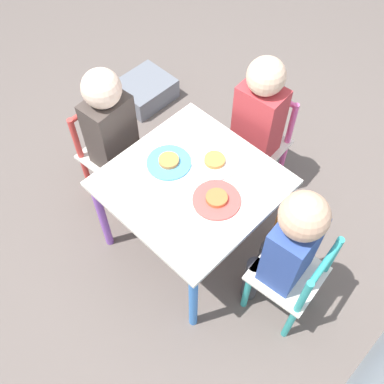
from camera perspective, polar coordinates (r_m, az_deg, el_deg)
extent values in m
plane|color=#5B514C|center=(2.20, 0.00, -6.22)|extent=(6.00, 6.00, 0.00)
cube|color=silver|center=(1.80, 0.00, 1.16)|extent=(0.63, 0.63, 0.02)
cylinder|color=yellow|center=(2.24, -0.12, 5.73)|extent=(0.04, 0.04, 0.47)
cylinder|color=#8E51BC|center=(2.04, -11.33, -3.04)|extent=(0.04, 0.04, 0.47)
cylinder|color=orange|center=(2.04, 11.30, -2.81)|extent=(0.04, 0.04, 0.47)
cylinder|color=#387AD1|center=(1.82, 0.16, -13.70)|extent=(0.04, 0.04, 0.47)
cube|color=silver|center=(2.20, 8.18, 6.03)|extent=(0.28, 0.28, 0.02)
cylinder|color=#E5599E|center=(2.29, 4.07, 3.41)|extent=(0.03, 0.03, 0.28)
cylinder|color=#E5599E|center=(2.23, 8.40, 0.64)|extent=(0.03, 0.03, 0.28)
cylinder|color=#E5599E|center=(2.41, 7.17, 6.42)|extent=(0.03, 0.03, 0.28)
cylinder|color=#E5599E|center=(2.35, 11.36, 3.86)|extent=(0.03, 0.03, 0.28)
cylinder|color=#E5599E|center=(2.22, 7.88, 10.99)|extent=(0.03, 0.03, 0.26)
cylinder|color=#E5599E|center=(2.15, 12.51, 8.32)|extent=(0.03, 0.03, 0.26)
cylinder|color=#E5599E|center=(2.10, 10.64, 11.89)|extent=(0.04, 0.21, 0.02)
cube|color=silver|center=(1.85, 12.03, -10.08)|extent=(0.28, 0.28, 0.02)
cylinder|color=teal|center=(2.04, 10.36, -8.06)|extent=(0.03, 0.03, 0.28)
cylinder|color=teal|center=(1.95, 6.94, -12.47)|extent=(0.03, 0.03, 0.28)
cylinder|color=teal|center=(2.02, 15.47, -11.26)|extent=(0.03, 0.03, 0.28)
cylinder|color=teal|center=(1.93, 12.30, -15.93)|extent=(0.03, 0.03, 0.28)
cylinder|color=teal|center=(1.79, 17.35, -7.76)|extent=(0.03, 0.03, 0.26)
cylinder|color=teal|center=(1.69, 13.92, -12.91)|extent=(0.03, 0.03, 0.26)
cylinder|color=teal|center=(1.63, 16.61, -8.55)|extent=(0.21, 0.04, 0.02)
cube|color=silver|center=(2.17, -9.98, 4.73)|extent=(0.28, 0.28, 0.02)
cylinder|color=#DB3D38|center=(2.20, -9.46, -0.72)|extent=(0.03, 0.03, 0.28)
cylinder|color=#DB3D38|center=(2.27, -5.71, 2.69)|extent=(0.03, 0.03, 0.28)
cylinder|color=#DB3D38|center=(2.31, -13.16, 2.06)|extent=(0.03, 0.03, 0.28)
cylinder|color=#DB3D38|center=(2.38, -9.46, 5.23)|extent=(0.03, 0.03, 0.28)
cylinder|color=#DB3D38|center=(2.10, -14.52, 6.44)|extent=(0.03, 0.03, 0.26)
cylinder|color=#DB3D38|center=(2.19, -10.42, 9.75)|extent=(0.03, 0.03, 0.26)
cylinder|color=#DB3D38|center=(2.06, -13.02, 10.31)|extent=(0.21, 0.04, 0.02)
cylinder|color=#4C608E|center=(2.26, 5.00, 2.59)|extent=(0.07, 0.07, 0.29)
cylinder|color=#4C608E|center=(2.23, 7.04, 1.28)|extent=(0.07, 0.07, 0.29)
cube|color=#B23338|center=(2.06, 8.47, 9.09)|extent=(0.15, 0.21, 0.36)
sphere|color=#DBB293|center=(1.89, 9.40, 14.31)|extent=(0.16, 0.16, 0.16)
cylinder|color=#38383D|center=(2.01, 9.19, -8.88)|extent=(0.07, 0.07, 0.29)
cylinder|color=#38383D|center=(1.97, 7.57, -10.96)|extent=(0.07, 0.07, 0.29)
cube|color=#2D478E|center=(1.70, 12.46, -7.25)|extent=(0.21, 0.16, 0.33)
sphere|color=tan|center=(1.50, 14.07, -2.99)|extent=(0.17, 0.17, 0.17)
cylinder|color=#38383D|center=(2.20, -8.21, 0.13)|extent=(0.07, 0.07, 0.29)
cylinder|color=#38383D|center=(2.24, -6.43, 1.74)|extent=(0.07, 0.07, 0.29)
cube|color=#423833|center=(2.03, -10.32, 7.71)|extent=(0.21, 0.16, 0.35)
sphere|color=beige|center=(1.86, -11.44, 12.77)|extent=(0.16, 0.16, 0.16)
cylinder|color=white|center=(1.84, 2.88, 3.81)|extent=(0.19, 0.19, 0.01)
cylinder|color=#D6843D|center=(1.83, 2.90, 4.08)|extent=(0.09, 0.09, 0.02)
cylinder|color=#E54C47|center=(1.73, 3.13, -1.02)|extent=(0.19, 0.19, 0.01)
cylinder|color=#CC6633|center=(1.72, 3.15, -0.76)|extent=(0.08, 0.08, 0.02)
cylinder|color=#4C9EE0|center=(1.84, -2.95, 3.75)|extent=(0.18, 0.18, 0.01)
cylinder|color=#D6843D|center=(1.83, -2.97, 4.03)|extent=(0.08, 0.08, 0.02)
cube|color=slate|center=(2.79, -6.00, 12.71)|extent=(0.32, 0.28, 0.13)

